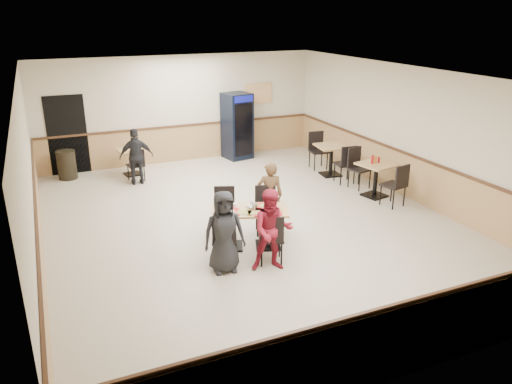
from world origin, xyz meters
name	(u,v)px	position (x,y,z in m)	size (l,w,h in m)	color
ground	(250,223)	(0.00, 0.00, 0.00)	(10.00, 10.00, 0.00)	beige
room_shell	(274,155)	(1.78, 2.55, 0.58)	(10.00, 10.00, 10.00)	silver
main_table	(249,222)	(-0.44, -1.03, 0.50)	(1.56, 1.15, 0.75)	black
main_chairs	(246,223)	(-0.49, -1.01, 0.48)	(1.74, 1.97, 0.95)	black
diner_woman_left	(224,232)	(-1.16, -1.67, 0.71)	(0.69, 0.45, 1.42)	black
diner_woman_right	(272,230)	(-0.41, -1.95, 0.71)	(0.69, 0.54, 1.43)	maroon
diner_man_opposite	(270,195)	(0.28, -0.39, 0.69)	(0.51, 0.33, 1.39)	brown
lone_diner	(136,157)	(-1.62, 3.41, 0.71)	(0.83, 0.35, 1.42)	black
tabletop_clutter	(253,210)	(-0.41, -1.12, 0.77)	(1.28, 0.77, 0.12)	red
side_table_near	(376,175)	(3.32, 0.25, 0.54)	(0.89, 0.89, 0.81)	black
side_table_near_chair_south	(393,184)	(3.32, -0.39, 0.51)	(0.47, 0.47, 1.02)	black
side_table_near_chair_north	(360,168)	(3.32, 0.90, 0.51)	(0.47, 0.47, 1.02)	black
side_table_far	(331,156)	(3.21, 2.05, 0.54)	(0.85, 0.85, 0.81)	black
side_table_far_chair_south	(345,163)	(3.21, 1.39, 0.52)	(0.48, 0.48, 1.03)	black
side_table_far_chair_north	(319,150)	(3.21, 2.70, 0.52)	(0.48, 0.48, 1.03)	black
condiment_caddy	(375,160)	(3.29, 0.30, 0.89)	(0.23, 0.06, 0.20)	#B30C16
back_table	(131,158)	(-1.62, 4.20, 0.47)	(0.74, 0.74, 0.70)	black
back_table_chair_lone	(136,164)	(-1.62, 3.64, 0.44)	(0.41, 0.41, 0.89)	black
pepsi_cooler	(237,126)	(1.55, 4.59, 0.96)	(0.84, 0.85, 1.92)	black
trash_bin	(67,165)	(-3.23, 4.55, 0.37)	(0.47, 0.47, 0.75)	black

